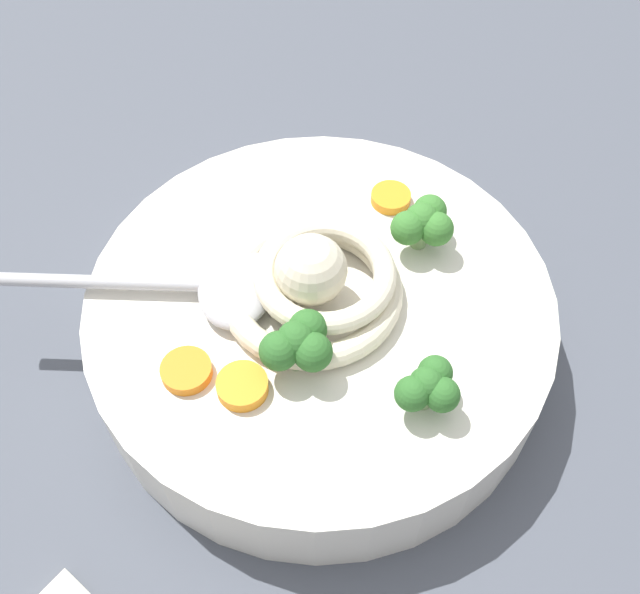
# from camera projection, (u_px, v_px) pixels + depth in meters

# --- Properties ---
(table_slab) EXTENTS (1.22, 1.22, 0.04)m
(table_slab) POSITION_uv_depth(u_px,v_px,m) (274.00, 375.00, 0.48)
(table_slab) COLOR #474C56
(table_slab) RESTS_ON ground
(soup_bowl) EXTENTS (0.27, 0.27, 0.05)m
(soup_bowl) POSITION_uv_depth(u_px,v_px,m) (320.00, 322.00, 0.45)
(soup_bowl) COLOR silver
(soup_bowl) RESTS_ON table_slab
(noodle_pile) EXTENTS (0.12, 0.11, 0.05)m
(noodle_pile) POSITION_uv_depth(u_px,v_px,m) (315.00, 281.00, 0.42)
(noodle_pile) COLOR beige
(noodle_pile) RESTS_ON soup_bowl
(soup_spoon) EXTENTS (0.12, 0.16, 0.02)m
(soup_spoon) POSITION_uv_depth(u_px,v_px,m) (212.00, 285.00, 0.42)
(soup_spoon) COLOR #B7B7BC
(soup_spoon) RESTS_ON soup_bowl
(broccoli_floret_beside_noodles) EXTENTS (0.04, 0.04, 0.03)m
(broccoli_floret_beside_noodles) POSITION_uv_depth(u_px,v_px,m) (299.00, 343.00, 0.39)
(broccoli_floret_beside_noodles) COLOR #7A9E60
(broccoli_floret_beside_noodles) RESTS_ON soup_bowl
(broccoli_floret_far) EXTENTS (0.04, 0.03, 0.03)m
(broccoli_floret_far) POSITION_uv_depth(u_px,v_px,m) (424.00, 223.00, 0.44)
(broccoli_floret_far) COLOR #7A9E60
(broccoli_floret_far) RESTS_ON soup_bowl
(broccoli_floret_left) EXTENTS (0.04, 0.03, 0.03)m
(broccoli_floret_left) POSITION_uv_depth(u_px,v_px,m) (429.00, 387.00, 0.37)
(broccoli_floret_left) COLOR #7A9E60
(broccoli_floret_left) RESTS_ON soup_bowl
(carrot_slice_extra_b) EXTENTS (0.03, 0.03, 0.01)m
(carrot_slice_extra_b) POSITION_uv_depth(u_px,v_px,m) (391.00, 198.00, 0.47)
(carrot_slice_extra_b) COLOR orange
(carrot_slice_extra_b) RESTS_ON soup_bowl
(carrot_slice_center) EXTENTS (0.03, 0.03, 0.01)m
(carrot_slice_center) POSITION_uv_depth(u_px,v_px,m) (242.00, 386.00, 0.39)
(carrot_slice_center) COLOR orange
(carrot_slice_center) RESTS_ON soup_bowl
(carrot_slice_rear) EXTENTS (0.03, 0.03, 0.01)m
(carrot_slice_rear) POSITION_uv_depth(u_px,v_px,m) (186.00, 371.00, 0.40)
(carrot_slice_rear) COLOR orange
(carrot_slice_rear) RESTS_ON soup_bowl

